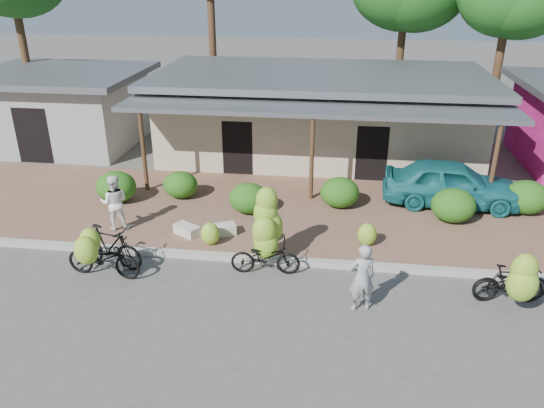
{
  "coord_description": "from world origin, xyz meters",
  "views": [
    {
      "loc": [
        0.83,
        -9.98,
        7.11
      ],
      "look_at": [
        -0.89,
        3.08,
        1.2
      ],
      "focal_mm": 35.0,
      "sensor_mm": 36.0,
      "label": 1
    }
  ],
  "objects": [
    {
      "name": "hedge_0",
      "position": [
        -6.22,
        5.04,
        0.62
      ],
      "size": [
        1.29,
        1.16,
        1.01
      ],
      "primitive_type": "ellipsoid",
      "color": "#255E15",
      "rests_on": "sidewalk"
    },
    {
      "name": "hedge_2",
      "position": [
        -1.84,
        4.76,
        0.59
      ],
      "size": [
        1.21,
        1.09,
        0.94
      ],
      "primitive_type": "ellipsoid",
      "color": "#255E15",
      "rests_on": "sidewalk"
    },
    {
      "name": "bystander",
      "position": [
        -5.46,
        3.17,
        0.94
      ],
      "size": [
        0.92,
        0.79,
        1.64
      ],
      "primitive_type": "imported",
      "rotation": [
        0.0,
        0.0,
        3.37
      ],
      "color": "white",
      "rests_on": "sidewalk"
    },
    {
      "name": "loose_banana_a",
      "position": [
        -2.53,
        2.56,
        0.44
      ],
      "size": [
        0.52,
        0.44,
        0.65
      ],
      "primitive_type": "ellipsoid",
      "color": "#A7CB32",
      "rests_on": "sidewalk"
    },
    {
      "name": "bike_far_left",
      "position": [
        -4.82,
        0.73,
        0.58
      ],
      "size": [
        2.0,
        1.32,
        1.43
      ],
      "rotation": [
        0.0,
        0.0,
        1.47
      ],
      "color": "black",
      "rests_on": "ground"
    },
    {
      "name": "hedge_4",
      "position": [
        4.31,
        4.94,
        0.63
      ],
      "size": [
        1.31,
        1.18,
        1.02
      ],
      "primitive_type": "ellipsoid",
      "color": "#255E15",
      "rests_on": "sidewalk"
    },
    {
      "name": "loose_banana_b",
      "position": [
        -1.09,
        2.81,
        0.42
      ],
      "size": [
        0.48,
        0.41,
        0.6
      ],
      "primitive_type": "ellipsoid",
      "color": "#A7CB32",
      "rests_on": "sidewalk"
    },
    {
      "name": "bike_right",
      "position": [
        4.89,
        0.7,
        0.71
      ],
      "size": [
        1.62,
        1.2,
        1.59
      ],
      "rotation": [
        0.0,
        0.0,
        1.62
      ],
      "color": "black",
      "rests_on": "ground"
    },
    {
      "name": "hedge_1",
      "position": [
        -4.27,
        5.63,
        0.56
      ],
      "size": [
        1.13,
        1.02,
        0.88
      ],
      "primitive_type": "ellipsoid",
      "color": "#255E15",
      "rests_on": "sidewalk"
    },
    {
      "name": "curb",
      "position": [
        0.0,
        2.0,
        0.07
      ],
      "size": [
        60.0,
        0.25,
        0.15
      ],
      "primitive_type": "cube",
      "color": "#A8A399",
      "rests_on": "ground"
    },
    {
      "name": "bike_center",
      "position": [
        -0.86,
        1.74,
        0.85
      ],
      "size": [
        1.78,
        1.23,
        2.13
      ],
      "rotation": [
        0.0,
        0.0,
        1.64
      ],
      "color": "black",
      "rests_on": "ground"
    },
    {
      "name": "loose_banana_c",
      "position": [
        1.73,
        3.08,
        0.45
      ],
      "size": [
        0.52,
        0.44,
        0.65
      ],
      "primitive_type": "ellipsoid",
      "color": "#A7CB32",
      "rests_on": "sidewalk"
    },
    {
      "name": "sidewalk",
      "position": [
        0.0,
        5.0,
        0.06
      ],
      "size": [
        60.0,
        6.0,
        0.12
      ],
      "primitive_type": "cube",
      "color": "brown",
      "rests_on": "ground"
    },
    {
      "name": "sack_near",
      "position": [
        -2.38,
        3.15,
        0.27
      ],
      "size": [
        0.94,
        0.71,
        0.3
      ],
      "primitive_type": "cube",
      "rotation": [
        0.0,
        0.0,
        0.41
      ],
      "color": "silver",
      "rests_on": "sidewalk"
    },
    {
      "name": "ground",
      "position": [
        0.0,
        0.0,
        0.0
      ],
      "size": [
        100.0,
        100.0,
        0.0
      ],
      "primitive_type": "plane",
      "color": "#504D4A",
      "rests_on": "ground"
    },
    {
      "name": "teal_van",
      "position": [
        4.45,
        6.2,
        0.85
      ],
      "size": [
        4.34,
        1.92,
        1.45
      ],
      "primitive_type": "imported",
      "rotation": [
        0.0,
        0.0,
        1.52
      ],
      "color": "#18686F",
      "rests_on": "sidewalk"
    },
    {
      "name": "hedge_5",
      "position": [
        6.64,
        5.85,
        0.64
      ],
      "size": [
        1.33,
        1.2,
        1.04
      ],
      "primitive_type": "ellipsoid",
      "color": "#255E15",
      "rests_on": "sidewalk"
    },
    {
      "name": "hedge_3",
      "position": [
        0.94,
        5.57,
        0.6
      ],
      "size": [
        1.23,
        1.11,
        0.96
      ],
      "primitive_type": "ellipsoid",
      "color": "#255E15",
      "rests_on": "sidewalk"
    },
    {
      "name": "vendor",
      "position": [
        1.5,
        0.21,
        0.83
      ],
      "size": [
        0.69,
        0.55,
        1.66
      ],
      "primitive_type": "imported",
      "rotation": [
        0.0,
        0.0,
        3.43
      ],
      "color": "#989898",
      "rests_on": "ground"
    },
    {
      "name": "shop_main",
      "position": [
        0.0,
        10.93,
        1.72
      ],
      "size": [
        13.0,
        8.5,
        3.35
      ],
      "color": "beige",
      "rests_on": "ground"
    },
    {
      "name": "sack_far",
      "position": [
        -3.34,
        3.05,
        0.26
      ],
      "size": [
        0.84,
        0.72,
        0.28
      ],
      "primitive_type": "cube",
      "rotation": [
        0.0,
        0.0,
        -0.55
      ],
      "color": "silver",
      "rests_on": "sidewalk"
    },
    {
      "name": "shop_grey",
      "position": [
        -11.0,
        10.99,
        1.62
      ],
      "size": [
        7.0,
        6.0,
        3.15
      ],
      "color": "gray",
      "rests_on": "ground"
    },
    {
      "name": "bike_far_right",
      "position": [
        4.93,
        1.01,
        0.46
      ],
      "size": [
        1.84,
        0.92,
        0.92
      ],
      "rotation": [
        0.0,
        0.0,
        1.75
      ],
      "color": "black",
      "rests_on": "ground"
    },
    {
      "name": "bike_left",
      "position": [
        -4.87,
        1.21,
        0.62
      ],
      "size": [
        1.98,
        1.32,
        1.4
      ],
      "rotation": [
        0.0,
        0.0,
        1.34
      ],
      "color": "black",
      "rests_on": "ground"
    }
  ]
}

